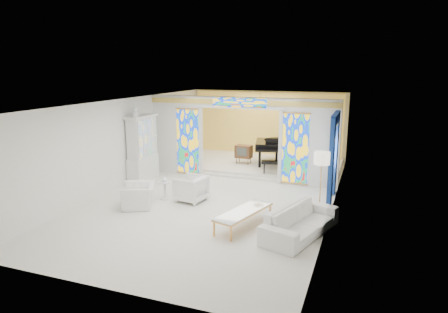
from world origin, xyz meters
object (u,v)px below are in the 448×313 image
at_px(china_cabinet, 142,149).
at_px(armchair_right, 191,189).
at_px(coffee_table, 244,212).
at_px(tv_console, 244,152).
at_px(armchair_left, 139,196).
at_px(grand_piano, 278,145).
at_px(sofa, 301,221).

bearing_deg(china_cabinet, armchair_right, -30.04).
height_order(coffee_table, tv_console, tv_console).
bearing_deg(armchair_right, armchair_left, -42.63).
bearing_deg(armchair_left, grand_piano, 128.63).
relative_size(china_cabinet, armchair_right, 3.11).
xyz_separation_m(china_cabinet, tv_console, (2.83, 3.10, -0.50)).
relative_size(china_cabinet, coffee_table, 1.32).
bearing_deg(armchair_left, tv_console, 138.31).
relative_size(sofa, tv_console, 3.27).
distance_m(armchair_right, grand_piano, 5.36).
height_order(coffee_table, grand_piano, grand_piano).
xyz_separation_m(armchair_right, sofa, (3.59, -1.41, -0.04)).
height_order(armchair_left, armchair_right, armchair_right).
bearing_deg(china_cabinet, sofa, -25.16).
distance_m(china_cabinet, grand_piano, 5.49).
bearing_deg(china_cabinet, coffee_table, -31.45).
distance_m(grand_piano, tv_console, 1.42).
bearing_deg(grand_piano, china_cabinet, -151.76).
distance_m(armchair_left, tv_console, 5.78).
height_order(armchair_right, tv_console, tv_console).
height_order(armchair_right, grand_piano, grand_piano).
bearing_deg(coffee_table, grand_piano, 95.12).
bearing_deg(grand_piano, tv_console, -171.69).
height_order(armchair_left, coffee_table, armchair_left).
relative_size(grand_piano, tv_console, 4.12).
height_order(armchair_left, tv_console, tv_console).
distance_m(coffee_table, grand_piano, 6.54).
bearing_deg(sofa, tv_console, 46.83).
distance_m(china_cabinet, armchair_right, 3.07).
xyz_separation_m(china_cabinet, grand_piano, (4.13, 3.61, -0.22)).
bearing_deg(grand_piano, sofa, -85.53).
relative_size(china_cabinet, tv_console, 3.64).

